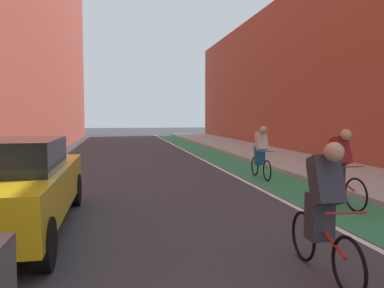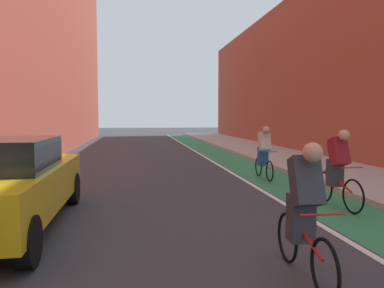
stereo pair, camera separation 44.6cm
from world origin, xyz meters
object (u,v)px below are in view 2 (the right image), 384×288
object	(u,v)px
cyclist_mid	(304,207)
cyclist_trailing	(337,167)
cyclist_far	(264,151)
parked_sedan_yellow_cab	(4,183)

from	to	relation	value
cyclist_mid	cyclist_trailing	distance (m)	3.89
cyclist_trailing	cyclist_mid	bearing A→B (deg)	-124.34
cyclist_far	cyclist_trailing	bearing A→B (deg)	-85.61
parked_sedan_yellow_cab	cyclist_trailing	world-z (taller)	cyclist_trailing
cyclist_mid	cyclist_trailing	xyz separation A→B (m)	(2.20, 3.21, 0.00)
parked_sedan_yellow_cab	cyclist_mid	distance (m)	4.78
cyclist_trailing	cyclist_far	bearing A→B (deg)	94.39
parked_sedan_yellow_cab	cyclist_trailing	distance (m)	6.30
parked_sedan_yellow_cab	cyclist_far	distance (m)	7.45
cyclist_mid	cyclist_far	xyz separation A→B (m)	(1.91, 6.97, -0.00)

